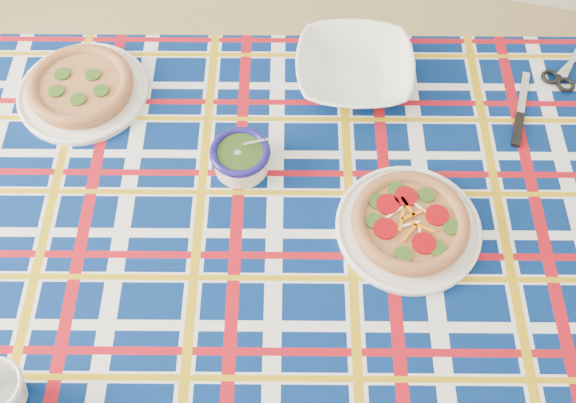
% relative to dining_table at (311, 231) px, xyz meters
% --- Properties ---
extents(dining_table, '(1.64, 1.22, 0.69)m').
position_rel_dining_table_xyz_m(dining_table, '(0.00, 0.00, 0.00)').
color(dining_table, brown).
rests_on(dining_table, floor).
extents(tablecloth, '(1.68, 1.26, 0.10)m').
position_rel_dining_table_xyz_m(tablecloth, '(0.00, 0.00, 0.02)').
color(tablecloth, '#041C55').
rests_on(tablecloth, dining_table).
extents(main_focaccia_plate, '(0.36, 0.36, 0.05)m').
position_rel_dining_table_xyz_m(main_focaccia_plate, '(0.18, 0.01, 0.10)').
color(main_focaccia_plate, '#A76A3B').
rests_on(main_focaccia_plate, tablecloth).
extents(pesto_bowl, '(0.13, 0.13, 0.07)m').
position_rel_dining_table_xyz_m(pesto_bowl, '(-0.16, 0.07, 0.11)').
color(pesto_bowl, '#1B320D').
rests_on(pesto_bowl, tablecloth).
extents(serving_bowl, '(0.30, 0.30, 0.06)m').
position_rel_dining_table_xyz_m(serving_bowl, '(0.02, 0.35, 0.10)').
color(serving_bowl, white).
rests_on(serving_bowl, tablecloth).
extents(second_focaccia_plate, '(0.37, 0.37, 0.05)m').
position_rel_dining_table_xyz_m(second_focaccia_plate, '(-0.54, 0.18, 0.10)').
color(second_focaccia_plate, '#A76A3B').
rests_on(second_focaccia_plate, tablecloth).
extents(mug, '(0.09, 0.09, 0.08)m').
position_rel_dining_table_xyz_m(mug, '(-0.41, -0.45, 0.11)').
color(mug, white).
rests_on(mug, tablecloth).
extents(table_knife, '(0.03, 0.22, 0.01)m').
position_rel_dining_table_xyz_m(table_knife, '(0.38, 0.39, 0.08)').
color(table_knife, silver).
rests_on(table_knife, tablecloth).
extents(kitchen_scissors, '(0.14, 0.19, 0.01)m').
position_rel_dining_table_xyz_m(kitchen_scissors, '(0.48, 0.50, 0.08)').
color(kitchen_scissors, silver).
rests_on(kitchen_scissors, tablecloth).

